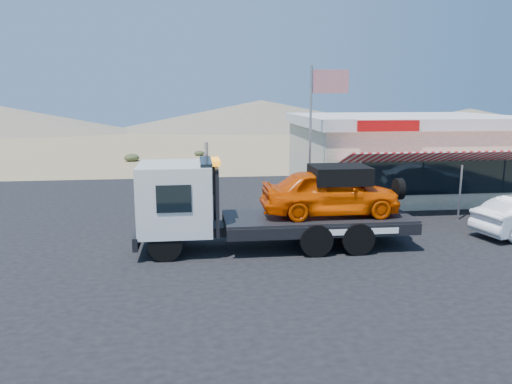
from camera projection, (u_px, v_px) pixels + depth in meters
ground at (192, 256)px, 15.39m from camera, size 120.00×120.00×0.00m
asphalt_lot at (247, 229)px, 18.55m from camera, size 32.00×24.00×0.02m
tow_truck at (268, 200)px, 16.02m from camera, size 8.73×2.59×2.92m
jerky_store at (402, 154)px, 25.02m from camera, size 10.40×9.97×3.90m
flagpole at (316, 124)px, 19.65m from camera, size 1.55×0.10×6.00m
distant_hills at (120, 118)px, 67.58m from camera, size 126.00×48.00×4.20m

